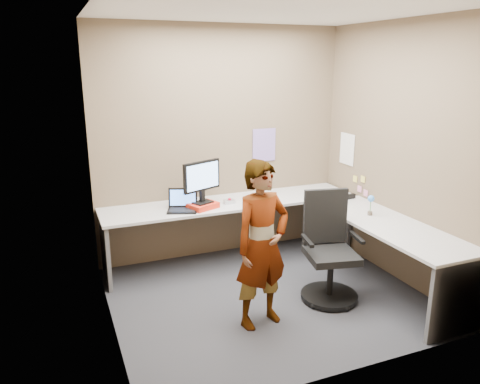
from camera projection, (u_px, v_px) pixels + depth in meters
name	position (u px, v px, depth m)	size (l,w,h in m)	color
ground	(267.00, 297.00, 4.70)	(3.00, 3.00, 0.00)	#27282D
wall_back	(221.00, 144.00, 5.50)	(3.00, 3.00, 0.00)	brown
wall_right	(399.00, 154.00, 4.89)	(2.70, 2.70, 0.00)	brown
wall_left	(103.00, 180.00, 3.79)	(2.70, 2.70, 0.00)	brown
ceiling	(272.00, 11.00, 3.98)	(3.00, 3.00, 0.00)	white
desk	(289.00, 224.00, 5.05)	(2.98, 2.58, 0.73)	#B6B6B6
paper_ream	(203.00, 206.00, 5.11)	(0.30, 0.22, 0.06)	red
monitor	(202.00, 178.00, 5.05)	(0.46, 0.24, 0.46)	black
laptop	(183.00, 205.00, 5.06)	(0.38, 0.35, 0.22)	black
trackball_mouse	(229.00, 201.00, 5.29)	(0.12, 0.08, 0.07)	#B7B7BC
origami	(206.00, 206.00, 5.10)	(0.10, 0.10, 0.06)	white
stapler	(350.00, 197.00, 5.47)	(0.15, 0.04, 0.06)	black
flower	(371.00, 202.00, 4.86)	(0.07, 0.07, 0.22)	brown
calendar_purple	(264.00, 145.00, 5.70)	(0.30, 0.01, 0.40)	#846BB7
calendar_white	(347.00, 149.00, 5.71)	(0.01, 0.28, 0.38)	white
sticky_note_a	(363.00, 179.00, 5.48)	(0.01, 0.07, 0.07)	#F2E059
sticky_note_b	(360.00, 189.00, 5.56)	(0.01, 0.07, 0.07)	pink
sticky_note_c	(366.00, 193.00, 5.46)	(0.01, 0.07, 0.07)	pink
sticky_note_d	(355.00, 179.00, 5.62)	(0.01, 0.07, 0.07)	#F2E059
office_chair	(329.00, 256.00, 4.60)	(0.59, 0.57, 1.06)	black
person	(262.00, 245.00, 4.05)	(0.55, 0.36, 1.50)	#999399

